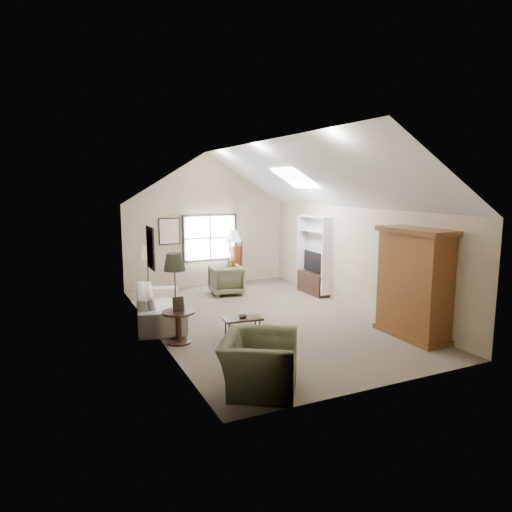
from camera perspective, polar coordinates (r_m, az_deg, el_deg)
name	(u,v)px	position (r m, az deg, el deg)	size (l,w,h in m)	color
room_shell	(264,177)	(10.16, 0.96, 9.80)	(5.01, 8.01, 4.00)	#675B49
window	(210,238)	(13.96, -5.77, 2.29)	(1.72, 0.08, 1.42)	black
skylight	(295,178)	(11.56, 4.88, 9.72)	(0.80, 1.20, 0.52)	white
wall_art	(160,239)	(11.46, -11.86, 2.09)	(1.97, 3.71, 0.88)	black
armoire	(414,283)	(9.64, 19.13, -3.27)	(0.60, 1.50, 2.20)	brown
tv_alcove	(314,253)	(12.84, 7.25, 0.33)	(0.32, 1.30, 2.10)	white
media_console	(313,283)	(12.98, 7.10, -3.38)	(0.34, 1.18, 0.60)	#382316
tv_panel	(313,261)	(12.87, 7.16, -0.69)	(0.05, 0.90, 0.55)	black
sofa	(160,305)	(10.55, -11.92, -6.00)	(2.54, 0.99, 0.74)	#F2E2D1
armchair_near	(259,363)	(7.04, 0.40, -13.20)	(1.24, 1.08, 0.81)	#555B3F
armchair_far	(226,280)	(12.82, -3.75, -3.00)	(0.87, 0.89, 0.81)	#515A3F
coffee_table	(243,327)	(9.34, -1.68, -8.88)	(0.78, 0.43, 0.40)	#3D2719
bowl	(243,317)	(9.27, -1.69, -7.58)	(0.19, 0.19, 0.05)	#332015
side_table	(179,327)	(9.07, -9.61, -8.75)	(0.64, 0.64, 0.64)	#351C15
side_chair	(236,265)	(14.10, -2.58, -1.19)	(0.45, 0.45, 1.16)	brown
tripod_lamp	(234,257)	(13.96, -2.81, -0.13)	(0.50, 0.50, 1.71)	white
dark_lamp	(175,296)	(9.10, -10.04, -4.99)	(0.42, 0.42, 1.77)	#24291D
tan_lamp	(148,277)	(11.60, -13.33, -2.54)	(0.32, 0.32, 1.59)	tan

